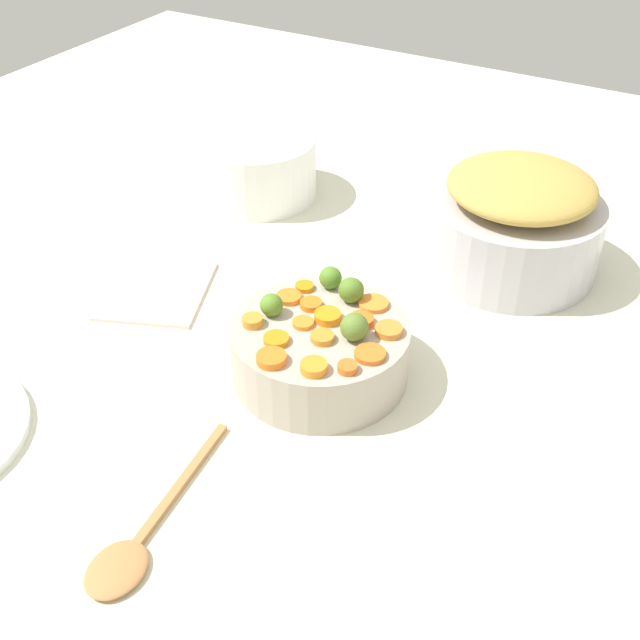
# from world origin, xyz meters

# --- Properties ---
(tabletop) EXTENTS (2.40, 2.40, 0.02)m
(tabletop) POSITION_xyz_m (0.00, 0.00, 0.01)
(tabletop) COLOR silver
(tabletop) RESTS_ON ground
(serving_bowl_carrots) EXTENTS (0.23, 0.23, 0.08)m
(serving_bowl_carrots) POSITION_xyz_m (-0.03, -0.03, 0.06)
(serving_bowl_carrots) COLOR #B7AA99
(serving_bowl_carrots) RESTS_ON tabletop
(metal_pot) EXTENTS (0.26, 0.26, 0.12)m
(metal_pot) POSITION_xyz_m (0.34, -0.16, 0.08)
(metal_pot) COLOR #BCB8C0
(metal_pot) RESTS_ON tabletop
(stuffing_mound) EXTENTS (0.22, 0.22, 0.06)m
(stuffing_mound) POSITION_xyz_m (0.34, -0.16, 0.16)
(stuffing_mound) COLOR tan
(stuffing_mound) RESTS_ON metal_pot
(carrot_slice_0) EXTENTS (0.03, 0.03, 0.01)m
(carrot_slice_0) POSITION_xyz_m (0.03, 0.03, 0.10)
(carrot_slice_0) COLOR orange
(carrot_slice_0) RESTS_ON serving_bowl_carrots
(carrot_slice_1) EXTENTS (0.04, 0.04, 0.01)m
(carrot_slice_1) POSITION_xyz_m (-0.00, 0.03, 0.10)
(carrot_slice_1) COLOR orange
(carrot_slice_1) RESTS_ON serving_bowl_carrots
(carrot_slice_2) EXTENTS (0.04, 0.04, 0.01)m
(carrot_slice_2) POSITION_xyz_m (-0.12, -0.02, 0.11)
(carrot_slice_2) COLOR orange
(carrot_slice_2) RESTS_ON serving_bowl_carrots
(carrot_slice_3) EXTENTS (0.04, 0.04, 0.01)m
(carrot_slice_3) POSITION_xyz_m (-0.05, -0.11, 0.10)
(carrot_slice_3) COLOR orange
(carrot_slice_3) RESTS_ON serving_bowl_carrots
(carrot_slice_4) EXTENTS (0.03, 0.03, 0.01)m
(carrot_slice_4) POSITION_xyz_m (-0.09, -0.10, 0.10)
(carrot_slice_4) COLOR orange
(carrot_slice_4) RESTS_ON serving_bowl_carrots
(carrot_slice_5) EXTENTS (0.04, 0.04, 0.01)m
(carrot_slice_5) POSITION_xyz_m (-0.11, -0.07, 0.11)
(carrot_slice_5) COLOR orange
(carrot_slice_5) RESTS_ON serving_bowl_carrots
(carrot_slice_6) EXTENTS (0.04, 0.04, 0.01)m
(carrot_slice_6) POSITION_xyz_m (-0.00, -0.07, 0.11)
(carrot_slice_6) COLOR orange
(carrot_slice_6) RESTS_ON serving_bowl_carrots
(carrot_slice_7) EXTENTS (0.03, 0.03, 0.01)m
(carrot_slice_7) POSITION_xyz_m (-0.07, 0.05, 0.11)
(carrot_slice_7) COLOR orange
(carrot_slice_7) RESTS_ON serving_bowl_carrots
(carrot_slice_8) EXTENTS (0.05, 0.05, 0.01)m
(carrot_slice_8) POSITION_xyz_m (-0.01, -0.03, 0.11)
(carrot_slice_8) COLOR orange
(carrot_slice_8) RESTS_ON serving_bowl_carrots
(carrot_slice_9) EXTENTS (0.05, 0.05, 0.01)m
(carrot_slice_9) POSITION_xyz_m (0.04, -0.07, 0.10)
(carrot_slice_9) COLOR orange
(carrot_slice_9) RESTS_ON serving_bowl_carrots
(carrot_slice_10) EXTENTS (0.04, 0.04, 0.01)m
(carrot_slice_10) POSITION_xyz_m (-0.05, -0.05, 0.10)
(carrot_slice_10) COLOR orange
(carrot_slice_10) RESTS_ON serving_bowl_carrots
(carrot_slice_11) EXTENTS (0.04, 0.04, 0.01)m
(carrot_slice_11) POSITION_xyz_m (0.00, 0.00, 0.10)
(carrot_slice_11) COLOR orange
(carrot_slice_11) RESTS_ON serving_bowl_carrots
(carrot_slice_12) EXTENTS (0.03, 0.03, 0.01)m
(carrot_slice_12) POSITION_xyz_m (-0.04, -0.01, 0.10)
(carrot_slice_12) COLOR orange
(carrot_slice_12) RESTS_ON serving_bowl_carrots
(carrot_slice_13) EXTENTS (0.05, 0.05, 0.01)m
(carrot_slice_13) POSITION_xyz_m (-0.09, 0.00, 0.10)
(carrot_slice_13) COLOR orange
(carrot_slice_13) RESTS_ON serving_bowl_carrots
(carrot_slice_14) EXTENTS (0.05, 0.05, 0.01)m
(carrot_slice_14) POSITION_xyz_m (0.00, -0.11, 0.10)
(carrot_slice_14) COLOR orange
(carrot_slice_14) RESTS_ON serving_bowl_carrots
(brussels_sprout_0) EXTENTS (0.03, 0.03, 0.03)m
(brussels_sprout_0) POSITION_xyz_m (-0.04, 0.04, 0.12)
(brussels_sprout_0) COLOR #588829
(brussels_sprout_0) RESTS_ON serving_bowl_carrots
(brussels_sprout_1) EXTENTS (0.04, 0.04, 0.04)m
(brussels_sprout_1) POSITION_xyz_m (-0.03, -0.08, 0.12)
(brussels_sprout_1) COLOR olive
(brussels_sprout_1) RESTS_ON serving_bowl_carrots
(brussels_sprout_2) EXTENTS (0.03, 0.03, 0.03)m
(brussels_sprout_2) POSITION_xyz_m (0.05, 0.00, 0.12)
(brussels_sprout_2) COLOR #558729
(brussels_sprout_2) RESTS_ON serving_bowl_carrots
(brussels_sprout_3) EXTENTS (0.03, 0.03, 0.03)m
(brussels_sprout_3) POSITION_xyz_m (0.04, -0.04, 0.12)
(brussels_sprout_3) COLOR #577E27
(brussels_sprout_3) RESTS_ON serving_bowl_carrots
(wooden_spoon) EXTENTS (0.27, 0.07, 0.01)m
(wooden_spoon) POSITION_xyz_m (-0.37, -0.00, 0.03)
(wooden_spoon) COLOR #BB7E47
(wooden_spoon) RESTS_ON tabletop
(casserole_dish) EXTENTS (0.21, 0.21, 0.11)m
(casserole_dish) POSITION_xyz_m (0.35, 0.32, 0.08)
(casserole_dish) COLOR white
(casserole_dish) RESTS_ON tabletop
(dish_towel) EXTENTS (0.21, 0.20, 0.01)m
(dish_towel) POSITION_xyz_m (0.01, 0.28, 0.02)
(dish_towel) COLOR beige
(dish_towel) RESTS_ON tabletop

